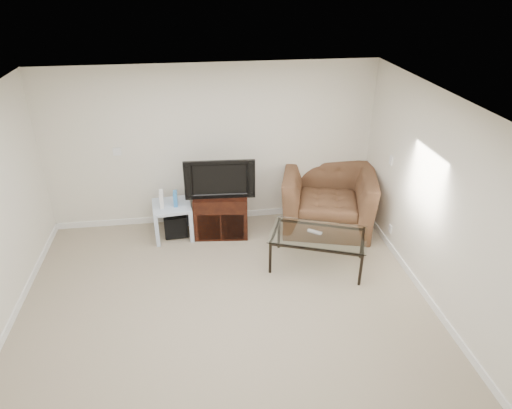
{
  "coord_description": "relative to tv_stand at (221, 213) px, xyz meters",
  "views": [
    {
      "loc": [
        -0.23,
        -4.06,
        3.72
      ],
      "look_at": [
        0.5,
        1.2,
        0.9
      ],
      "focal_mm": 32.0,
      "sensor_mm": 36.0,
      "label": 1
    }
  ],
  "objects": [
    {
      "name": "floor",
      "position": [
        -0.08,
        -2.05,
        -0.33
      ],
      "size": [
        5.0,
        5.0,
        0.0
      ],
      "primitive_type": "plane",
      "color": "tan",
      "rests_on": "ground"
    },
    {
      "name": "ceiling",
      "position": [
        -0.08,
        -2.05,
        2.17
      ],
      "size": [
        5.0,
        5.0,
        0.0
      ],
      "primitive_type": "plane",
      "color": "white",
      "rests_on": "ground"
    },
    {
      "name": "wall_back",
      "position": [
        -0.08,
        0.45,
        0.92
      ],
      "size": [
        5.0,
        0.02,
        2.5
      ],
      "primitive_type": "cube",
      "color": "silver",
      "rests_on": "ground"
    },
    {
      "name": "wall_right",
      "position": [
        2.42,
        -2.05,
        0.92
      ],
      "size": [
        0.02,
        5.0,
        2.5
      ],
      "primitive_type": "cube",
      "color": "silver",
      "rests_on": "ground"
    },
    {
      "name": "plate_back",
      "position": [
        -1.48,
        0.44,
        0.92
      ],
      "size": [
        0.12,
        0.02,
        0.12
      ],
      "primitive_type": "cube",
      "color": "white",
      "rests_on": "wall_back"
    },
    {
      "name": "plate_right_switch",
      "position": [
        2.41,
        -0.45,
        0.92
      ],
      "size": [
        0.02,
        0.09,
        0.13
      ],
      "primitive_type": "cube",
      "color": "white",
      "rests_on": "wall_right"
    },
    {
      "name": "plate_right_outlet",
      "position": [
        2.41,
        -0.75,
        -0.03
      ],
      "size": [
        0.02,
        0.08,
        0.12
      ],
      "primitive_type": "cube",
      "color": "white",
      "rests_on": "wall_right"
    },
    {
      "name": "tv_stand",
      "position": [
        0.0,
        0.0,
        0.0
      ],
      "size": [
        0.85,
        0.63,
        0.66
      ],
      "primitive_type": null,
      "rotation": [
        0.0,
        0.0,
        -0.11
      ],
      "color": "black",
      "rests_on": "floor"
    },
    {
      "name": "dvd_player",
      "position": [
        -0.0,
        -0.04,
        0.22
      ],
      "size": [
        0.45,
        0.33,
        0.06
      ],
      "primitive_type": "cube",
      "rotation": [
        0.0,
        0.0,
        -0.11
      ],
      "color": "black",
      "rests_on": "tv_stand"
    },
    {
      "name": "television",
      "position": [
        -0.0,
        -0.03,
        0.63
      ],
      "size": [
        0.96,
        0.24,
        0.59
      ],
      "primitive_type": "imported",
      "rotation": [
        0.0,
        0.0,
        -0.05
      ],
      "color": "black",
      "rests_on": "tv_stand"
    },
    {
      "name": "side_table",
      "position": [
        -0.74,
        0.0,
        -0.07
      ],
      "size": [
        0.61,
        0.61,
        0.53
      ],
      "primitive_type": null,
      "rotation": [
        0.0,
        0.0,
        0.1
      ],
      "color": "silver",
      "rests_on": "floor"
    },
    {
      "name": "subwoofer",
      "position": [
        -0.71,
        0.03,
        -0.14
      ],
      "size": [
        0.37,
        0.37,
        0.34
      ],
      "primitive_type": "cube",
      "rotation": [
        0.0,
        0.0,
        0.08
      ],
      "color": "black",
      "rests_on": "floor"
    },
    {
      "name": "game_console",
      "position": [
        -0.87,
        -0.04,
        0.32
      ],
      "size": [
        0.06,
        0.18,
        0.24
      ],
      "primitive_type": "cube",
      "rotation": [
        0.0,
        0.0,
        0.05
      ],
      "color": "white",
      "rests_on": "side_table"
    },
    {
      "name": "game_case",
      "position": [
        -0.67,
        -0.02,
        0.31
      ],
      "size": [
        0.06,
        0.16,
        0.21
      ],
      "primitive_type": "cube",
      "rotation": [
        0.0,
        0.0,
        -0.01
      ],
      "color": "#337FCC",
      "rests_on": "side_table"
    },
    {
      "name": "recliner",
      "position": [
        1.67,
        0.0,
        0.28
      ],
      "size": [
        1.58,
        1.24,
        1.22
      ],
      "primitive_type": "imported",
      "rotation": [
        0.0,
        0.0,
        -0.27
      ],
      "color": "#4D3822",
      "rests_on": "floor"
    },
    {
      "name": "coffee_table",
      "position": [
        1.24,
        -1.06,
        -0.08
      ],
      "size": [
        1.45,
        1.13,
        0.5
      ],
      "primitive_type": null,
      "rotation": [
        0.0,
        0.0,
        -0.37
      ],
      "color": "black",
      "rests_on": "floor"
    },
    {
      "name": "remote",
      "position": [
        1.2,
        -1.02,
        0.18
      ],
      "size": [
        0.19,
        0.17,
        0.02
      ],
      "primitive_type": "cube",
      "rotation": [
        0.0,
        0.0,
        -0.65
      ],
      "color": "#B2B2B7",
      "rests_on": "coffee_table"
    }
  ]
}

